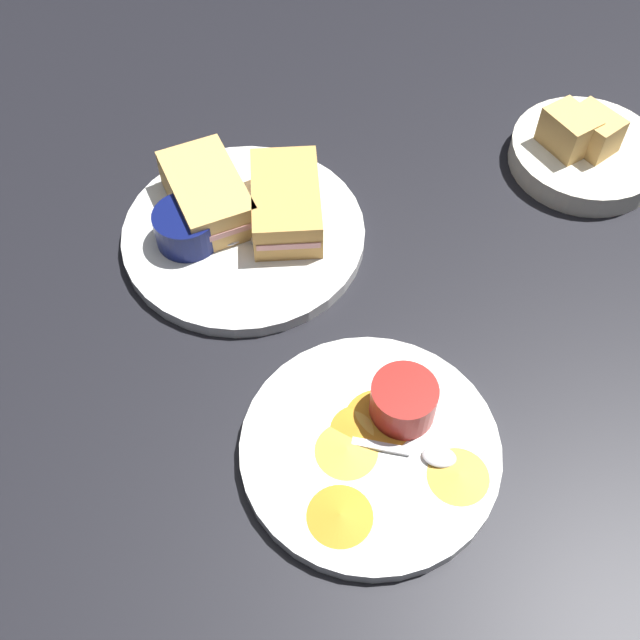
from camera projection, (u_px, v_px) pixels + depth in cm
name	position (u px, v px, depth cm)	size (l,w,h in cm)	color
ground_plane	(360.00, 274.00, 90.33)	(110.00, 110.00, 3.00)	black
plate_sandwich_main	(244.00, 234.00, 90.73)	(27.78, 27.78, 1.60)	silver
sandwich_half_near	(286.00, 203.00, 89.26)	(13.79, 8.64, 4.80)	tan
sandwich_half_far	(207.00, 194.00, 90.00)	(14.99, 12.35, 4.80)	tan
ramekin_dark_sauce	(186.00, 226.00, 87.52)	(7.19, 7.19, 4.01)	#0C144C
spoon_by_dark_ramekin	(238.00, 239.00, 88.80)	(2.33, 9.90, 0.80)	silver
plate_chips_companion	(370.00, 450.00, 75.05)	(24.81, 24.81, 1.60)	silver
ramekin_light_gravy	(404.00, 400.00, 74.67)	(6.40, 6.40, 4.23)	maroon
spoon_by_gravy_ramekin	(425.00, 454.00, 73.50)	(3.31, 9.96, 0.80)	silver
plantain_chip_scatter	(375.00, 452.00, 73.71)	(17.67, 17.78, 0.60)	orange
bread_basket_rear	(584.00, 150.00, 96.74)	(18.40, 18.40, 7.73)	silver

